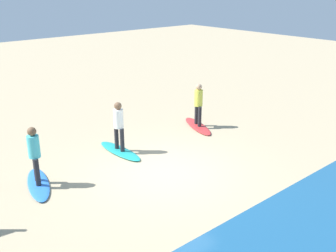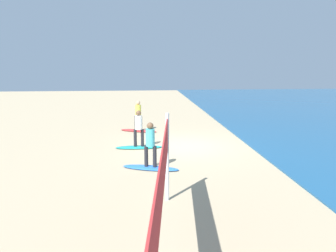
# 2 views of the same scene
# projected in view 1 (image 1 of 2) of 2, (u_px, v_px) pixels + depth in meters

# --- Properties ---
(ground_plane) EXTENTS (60.00, 60.00, 0.00)m
(ground_plane) POSITION_uv_depth(u_px,v_px,m) (163.00, 172.00, 11.85)
(ground_plane) COLOR tan
(surfboard_red) EXTENTS (1.29, 2.16, 0.09)m
(surfboard_red) POSITION_uv_depth(u_px,v_px,m) (198.00, 126.00, 15.49)
(surfboard_red) COLOR red
(surfboard_red) RESTS_ON ground
(surfer_red) EXTENTS (0.32, 0.44, 1.64)m
(surfer_red) POSITION_uv_depth(u_px,v_px,m) (198.00, 102.00, 15.15)
(surfer_red) COLOR #232328
(surfer_red) RESTS_ON surfboard_red
(surfboard_teal) EXTENTS (0.59, 2.11, 0.09)m
(surfboard_teal) POSITION_uv_depth(u_px,v_px,m) (120.00, 151.00, 13.23)
(surfboard_teal) COLOR teal
(surfboard_teal) RESTS_ON ground
(surfer_teal) EXTENTS (0.32, 0.46, 1.64)m
(surfer_teal) POSITION_uv_depth(u_px,v_px,m) (119.00, 123.00, 12.88)
(surfer_teal) COLOR #232328
(surfer_teal) RESTS_ON surfboard_teal
(surfboard_blue) EXTENTS (1.18, 2.17, 0.09)m
(surfboard_blue) POSITION_uv_depth(u_px,v_px,m) (38.00, 184.00, 11.07)
(surfboard_blue) COLOR blue
(surfboard_blue) RESTS_ON ground
(surfer_blue) EXTENTS (0.32, 0.44, 1.64)m
(surfer_blue) POSITION_uv_depth(u_px,v_px,m) (34.00, 151.00, 10.73)
(surfer_blue) COLOR #232328
(surfer_blue) RESTS_ON surfboard_blue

